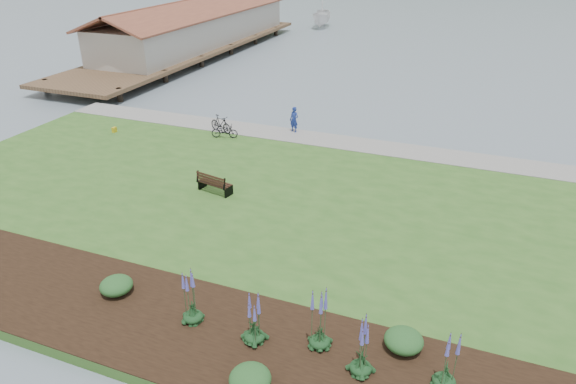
% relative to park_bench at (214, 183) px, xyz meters
% --- Properties ---
extents(ground, '(600.00, 600.00, 0.00)m').
position_rel_park_bench_xyz_m(ground, '(2.30, 1.46, -0.90)').
color(ground, slate).
rests_on(ground, ground).
extents(lawn, '(34.00, 20.00, 0.40)m').
position_rel_park_bench_xyz_m(lawn, '(2.30, -0.54, -0.70)').
color(lawn, '#2F5B20').
rests_on(lawn, ground).
extents(shoreline_path, '(34.00, 2.20, 0.03)m').
position_rel_park_bench_xyz_m(shoreline_path, '(2.30, 8.36, -0.49)').
color(shoreline_path, gray).
rests_on(shoreline_path, lawn).
extents(garden_bed, '(24.00, 4.40, 0.04)m').
position_rel_park_bench_xyz_m(garden_bed, '(5.30, -8.34, -0.48)').
color(garden_bed, black).
rests_on(garden_bed, lawn).
extents(pier_pavilion, '(8.00, 36.00, 5.40)m').
position_rel_park_bench_xyz_m(pier_pavilion, '(-17.70, 28.98, 1.74)').
color(pier_pavilion, '#4C3826').
rests_on(pier_pavilion, ground).
extents(park_bench, '(1.72, 0.97, 1.01)m').
position_rel_park_bench_xyz_m(park_bench, '(0.00, 0.00, 0.00)').
color(park_bench, black).
rests_on(park_bench, lawn).
extents(person, '(0.76, 0.61, 1.82)m').
position_rel_park_bench_xyz_m(person, '(0.54, 8.96, 0.41)').
color(person, navy).
rests_on(person, lawn).
extents(bicycle_a, '(0.96, 1.65, 0.81)m').
position_rel_park_bench_xyz_m(bicycle_a, '(-2.90, 6.59, -0.09)').
color(bicycle_a, black).
rests_on(bicycle_a, lawn).
extents(bicycle_b, '(1.05, 1.78, 1.03)m').
position_rel_park_bench_xyz_m(bicycle_b, '(-3.57, 7.38, 0.01)').
color(bicycle_b, black).
rests_on(bicycle_b, lawn).
extents(sailboat, '(11.06, 11.20, 25.44)m').
position_rel_park_bench_xyz_m(sailboat, '(-10.84, 49.32, -0.90)').
color(sailboat, silver).
rests_on(sailboat, ground).
extents(pannier, '(0.18, 0.28, 0.30)m').
position_rel_park_bench_xyz_m(pannier, '(-9.55, 4.99, -0.35)').
color(pannier, gold).
rests_on(pannier, lawn).
extents(echium_0, '(0.62, 0.62, 1.86)m').
position_rel_park_bench_xyz_m(echium_0, '(5.81, -8.15, 0.32)').
color(echium_0, '#123419').
rests_on(echium_0, garden_bed).
extents(echium_1, '(0.62, 0.62, 2.38)m').
position_rel_park_bench_xyz_m(echium_1, '(7.65, -7.66, 0.52)').
color(echium_1, '#123419').
rests_on(echium_1, garden_bed).
extents(echium_2, '(0.62, 0.62, 1.83)m').
position_rel_park_bench_xyz_m(echium_2, '(9.00, -8.20, 0.26)').
color(echium_2, '#123419').
rests_on(echium_2, garden_bed).
extents(echium_3, '(0.62, 0.62, 2.21)m').
position_rel_park_bench_xyz_m(echium_3, '(11.15, -7.85, 0.38)').
color(echium_3, '#123419').
rests_on(echium_3, garden_bed).
extents(echium_4, '(0.62, 0.62, 2.24)m').
position_rel_park_bench_xyz_m(echium_4, '(3.70, -8.05, 0.45)').
color(echium_4, '#123419').
rests_on(echium_4, garden_bed).
extents(shrub_0, '(1.08, 1.08, 0.54)m').
position_rel_park_bench_xyz_m(shrub_0, '(0.61, -7.75, -0.19)').
color(shrub_0, '#1E4C21').
rests_on(shrub_0, garden_bed).
extents(shrub_1, '(1.12, 1.12, 0.56)m').
position_rel_park_bench_xyz_m(shrub_1, '(6.43, -9.75, -0.18)').
color(shrub_1, '#1E4C21').
rests_on(shrub_1, garden_bed).
extents(shrub_2, '(1.13, 1.13, 0.56)m').
position_rel_park_bench_xyz_m(shrub_2, '(9.91, -6.87, -0.18)').
color(shrub_2, '#1E4C21').
rests_on(shrub_2, garden_bed).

